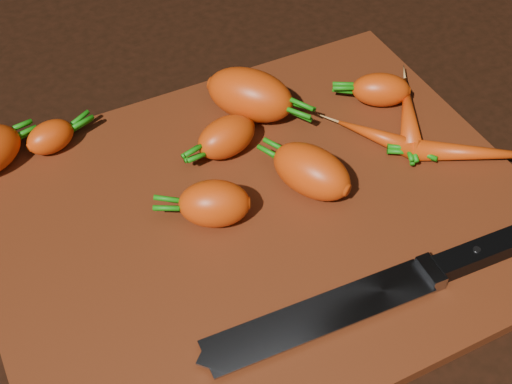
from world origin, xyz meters
name	(u,v)px	position (x,y,z in m)	size (l,w,h in m)	color
ground	(261,224)	(0.00, 0.00, -0.01)	(2.00, 2.00, 0.01)	black
cutting_board	(261,217)	(0.00, 0.00, 0.01)	(0.50, 0.40, 0.01)	#4E200D
carrot_1	(214,204)	(-0.04, 0.01, 0.03)	(0.06, 0.04, 0.04)	#D5400C
carrot_2	(250,95)	(0.05, 0.13, 0.04)	(0.09, 0.05, 0.05)	#D5400C
carrot_3	(312,171)	(0.06, 0.01, 0.04)	(0.08, 0.05, 0.05)	#D5400C
carrot_4	(227,137)	(0.01, 0.09, 0.03)	(0.06, 0.04, 0.04)	#D5400C
carrot_5	(50,137)	(-0.15, 0.17, 0.03)	(0.05, 0.03, 0.03)	#D5400C
carrot_6	(381,90)	(0.18, 0.08, 0.03)	(0.06, 0.04, 0.04)	#D5400C
carrot_7	(408,113)	(0.19, 0.04, 0.02)	(0.11, 0.02, 0.02)	#D5400C
carrot_8	(477,153)	(0.22, -0.04, 0.02)	(0.13, 0.02, 0.02)	#D5400C
carrot_9	(378,136)	(0.15, 0.03, 0.02)	(0.09, 0.02, 0.02)	#D5400C
knife	(342,307)	(0.01, -0.13, 0.02)	(0.32, 0.05, 0.02)	gray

